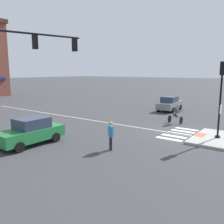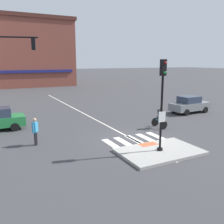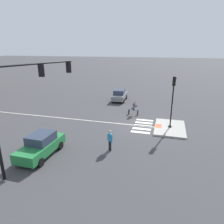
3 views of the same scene
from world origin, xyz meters
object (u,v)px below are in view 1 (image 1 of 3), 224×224
(signal_pole, at_px, (221,93))
(traffic_light_mast, at_px, (9,65))
(pedestrian_at_curb_left, at_px, (111,133))
(car_grey_cross_right, at_px, (170,104))
(cyclist, at_px, (176,114))
(car_green_cross_left, at_px, (31,131))

(signal_pole, height_order, traffic_light_mast, traffic_light_mast)
(traffic_light_mast, relative_size, pedestrian_at_curb_left, 4.08)
(traffic_light_mast, bearing_deg, car_grey_cross_right, -5.23)
(traffic_light_mast, distance_m, car_grey_cross_right, 18.80)
(traffic_light_mast, relative_size, cyclist, 4.05)
(cyclist, distance_m, pedestrian_at_curb_left, 9.04)
(traffic_light_mast, distance_m, car_green_cross_left, 4.14)
(traffic_light_mast, bearing_deg, pedestrian_at_curb_left, -55.48)
(car_grey_cross_right, xyz_separation_m, cyclist, (-6.11, -3.20, 0.06))
(signal_pole, relative_size, car_grey_cross_right, 1.17)
(cyclist, relative_size, pedestrian_at_curb_left, 1.01)
(signal_pole, relative_size, traffic_light_mast, 0.72)
(traffic_light_mast, xyz_separation_m, car_green_cross_left, (1.13, 0.04, -3.99))
(signal_pole, relative_size, cyclist, 2.92)
(signal_pole, bearing_deg, car_grey_cross_right, 38.16)
(traffic_light_mast, height_order, car_grey_cross_right, traffic_light_mast)
(car_green_cross_left, bearing_deg, traffic_light_mast, -177.90)
(signal_pole, xyz_separation_m, pedestrian_at_curb_left, (-5.84, 4.41, -2.11))
(car_green_cross_left, xyz_separation_m, pedestrian_at_curb_left, (2.01, -4.62, 0.17))
(car_green_cross_left, xyz_separation_m, cyclist, (11.05, -4.91, 0.06))
(signal_pole, xyz_separation_m, traffic_light_mast, (-8.99, 8.99, 1.70))
(cyclist, height_order, pedestrian_at_curb_left, cyclist)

